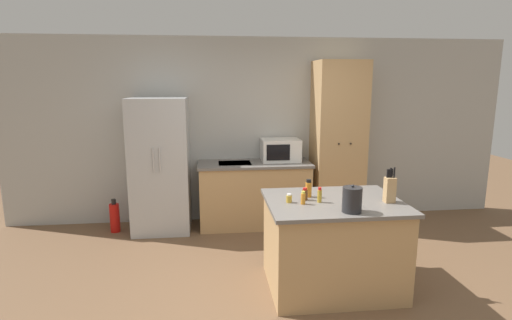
{
  "coord_description": "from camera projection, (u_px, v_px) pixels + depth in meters",
  "views": [
    {
      "loc": [
        -0.71,
        -3.35,
        1.99
      ],
      "look_at": [
        -0.17,
        1.4,
        1.05
      ],
      "focal_mm": 28.0,
      "sensor_mm": 36.0,
      "label": 1
    }
  ],
  "objects": [
    {
      "name": "pantry_cabinet",
      "position": [
        338.0,
        144.0,
        5.58
      ],
      "size": [
        0.67,
        0.6,
        2.27
      ],
      "color": "tan",
      "rests_on": "ground_plane"
    },
    {
      "name": "microwave",
      "position": [
        280.0,
        150.0,
        5.58
      ],
      "size": [
        0.53,
        0.41,
        0.31
      ],
      "color": "white",
      "rests_on": "back_counter"
    },
    {
      "name": "kettle",
      "position": [
        352.0,
        200.0,
        3.44
      ],
      "size": [
        0.17,
        0.17,
        0.25
      ],
      "color": "#232326",
      "rests_on": "kitchen_island"
    },
    {
      "name": "spice_bottle_green_herb",
      "position": [
        305.0,
        194.0,
        3.8
      ],
      "size": [
        0.05,
        0.05,
        0.12
      ],
      "color": "#563319",
      "rests_on": "kitchen_island"
    },
    {
      "name": "wall_back",
      "position": [
        261.0,
        130.0,
        5.75
      ],
      "size": [
        7.2,
        0.06,
        2.6
      ],
      "color": "#B2B2AD",
      "rests_on": "ground_plane"
    },
    {
      "name": "kitchen_island",
      "position": [
        332.0,
        244.0,
        3.88
      ],
      "size": [
        1.28,
        1.0,
        0.88
      ],
      "color": "tan",
      "rests_on": "ground_plane"
    },
    {
      "name": "fire_extinguisher",
      "position": [
        115.0,
        217.0,
        5.35
      ],
      "size": [
        0.13,
        0.13,
        0.45
      ],
      "color": "red",
      "rests_on": "ground_plane"
    },
    {
      "name": "spice_bottle_pale_salt",
      "position": [
        303.0,
        198.0,
        3.67
      ],
      "size": [
        0.04,
        0.04,
        0.12
      ],
      "color": "orange",
      "rests_on": "kitchen_island"
    },
    {
      "name": "spice_bottle_short_red",
      "position": [
        290.0,
        198.0,
        3.72
      ],
      "size": [
        0.05,
        0.05,
        0.08
      ],
      "color": "gold",
      "rests_on": "kitchen_island"
    },
    {
      "name": "refrigerator",
      "position": [
        160.0,
        165.0,
        5.32
      ],
      "size": [
        0.75,
        0.69,
        1.79
      ],
      "color": "#B7BABC",
      "rests_on": "ground_plane"
    },
    {
      "name": "ground_plane",
      "position": [
        291.0,
        298.0,
        3.73
      ],
      "size": [
        14.0,
        14.0,
        0.0
      ],
      "primitive_type": "plane",
      "color": "brown"
    },
    {
      "name": "spice_bottle_tall_dark",
      "position": [
        309.0,
        189.0,
        3.89
      ],
      "size": [
        0.06,
        0.06,
        0.18
      ],
      "color": "orange",
      "rests_on": "kitchen_island"
    },
    {
      "name": "back_counter",
      "position": [
        254.0,
        194.0,
        5.57
      ],
      "size": [
        1.55,
        0.65,
        0.9
      ],
      "color": "tan",
      "rests_on": "ground_plane"
    },
    {
      "name": "spice_bottle_amber_oil",
      "position": [
        320.0,
        195.0,
        3.72
      ],
      "size": [
        0.04,
        0.04,
        0.14
      ],
      "color": "gold",
      "rests_on": "kitchen_island"
    },
    {
      "name": "knife_block",
      "position": [
        390.0,
        189.0,
        3.72
      ],
      "size": [
        0.09,
        0.09,
        0.34
      ],
      "color": "tan",
      "rests_on": "kitchen_island"
    }
  ]
}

